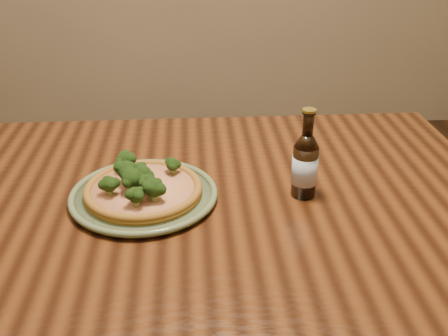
{
  "coord_description": "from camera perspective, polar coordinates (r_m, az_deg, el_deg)",
  "views": [
    {
      "loc": [
        0.12,
        -0.87,
        1.33
      ],
      "look_at": [
        0.19,
        0.1,
        0.82
      ],
      "focal_mm": 42.0,
      "sensor_mm": 36.0,
      "label": 1
    }
  ],
  "objects": [
    {
      "name": "table",
      "position": [
        1.18,
        -9.26,
        -7.26
      ],
      "size": [
        1.6,
        0.9,
        0.75
      ],
      "color": "#47230F",
      "rests_on": "ground"
    },
    {
      "name": "plate",
      "position": [
        1.12,
        -8.72,
        -2.92
      ],
      "size": [
        0.31,
        0.31,
        0.02
      ],
      "rotation": [
        0.0,
        0.0,
        -0.25
      ],
      "color": "#5B6B49",
      "rests_on": "table"
    },
    {
      "name": "pizza",
      "position": [
        1.12,
        -8.9,
        -2.08
      ],
      "size": [
        0.25,
        0.25,
        0.07
      ],
      "rotation": [
        0.0,
        0.0,
        0.25
      ],
      "color": "#8E5E20",
      "rests_on": "plate"
    },
    {
      "name": "beer_bottle",
      "position": [
        1.11,
        8.81,
        0.38
      ],
      "size": [
        0.05,
        0.05,
        0.2
      ],
      "rotation": [
        0.0,
        0.0,
        -0.38
      ],
      "color": "black",
      "rests_on": "table"
    }
  ]
}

